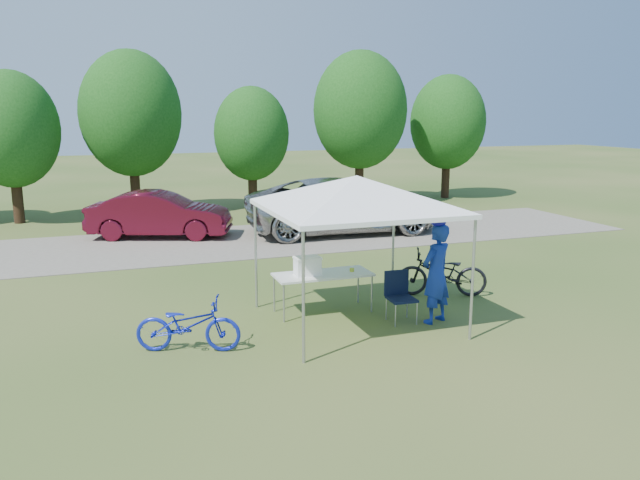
% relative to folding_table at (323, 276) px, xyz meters
% --- Properties ---
extents(ground, '(100.00, 100.00, 0.00)m').
position_rel_folding_table_xyz_m(ground, '(0.35, -0.78, -0.73)').
color(ground, '#2D5119').
rests_on(ground, ground).
extents(gravel_strip, '(24.00, 5.00, 0.02)m').
position_rel_folding_table_xyz_m(gravel_strip, '(0.35, 7.22, -0.72)').
color(gravel_strip, gray).
rests_on(gravel_strip, ground).
extents(canopy, '(4.53, 4.53, 3.00)m').
position_rel_folding_table_xyz_m(canopy, '(0.35, -0.78, 1.92)').
color(canopy, '#A5A5AA').
rests_on(canopy, ground).
extents(treeline, '(24.89, 4.28, 6.30)m').
position_rel_folding_table_xyz_m(treeline, '(0.06, 13.27, 2.80)').
color(treeline, '#382314').
rests_on(treeline, ground).
extents(folding_table, '(1.88, 0.78, 0.77)m').
position_rel_folding_table_xyz_m(folding_table, '(0.00, 0.00, 0.00)').
color(folding_table, white).
rests_on(folding_table, ground).
extents(folding_chair, '(0.50, 0.52, 0.94)m').
position_rel_folding_table_xyz_m(folding_chair, '(1.16, -0.96, -0.17)').
color(folding_chair, black).
rests_on(folding_chair, ground).
extents(cooler, '(0.49, 0.33, 0.36)m').
position_rel_folding_table_xyz_m(cooler, '(-0.31, 0.00, 0.22)').
color(cooler, white).
rests_on(cooler, folding_table).
extents(ice_cream_cup, '(0.09, 0.09, 0.07)m').
position_rel_folding_table_xyz_m(ice_cream_cup, '(0.59, -0.05, 0.08)').
color(ice_cream_cup, '#B4C92F').
rests_on(ice_cream_cup, folding_table).
extents(cyclist, '(0.80, 0.68, 1.86)m').
position_rel_folding_table_xyz_m(cyclist, '(1.75, -1.27, 0.20)').
color(cyclist, navy).
rests_on(cyclist, ground).
extents(bike_blue, '(1.80, 1.13, 0.89)m').
position_rel_folding_table_xyz_m(bike_blue, '(-2.75, -1.18, -0.28)').
color(bike_blue, '#1525BE').
rests_on(bike_blue, ground).
extents(bike_dark, '(1.99, 1.37, 0.99)m').
position_rel_folding_table_xyz_m(bike_dark, '(2.74, 0.16, -0.24)').
color(bike_dark, black).
rests_on(bike_dark, ground).
extents(minivan, '(6.44, 3.25, 1.75)m').
position_rel_folding_table_xyz_m(minivan, '(3.45, 7.49, 0.16)').
color(minivan, '#A8A8A3').
rests_on(minivan, gravel_strip).
extents(sedan, '(4.55, 2.84, 1.42)m').
position_rel_folding_table_xyz_m(sedan, '(-2.24, 8.58, -0.00)').
color(sedan, '#520D1D').
rests_on(sedan, gravel_strip).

